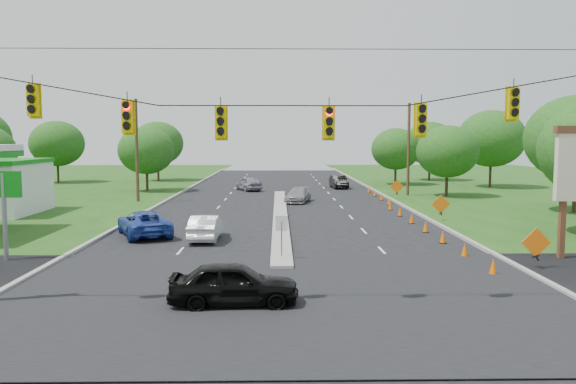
{
  "coord_description": "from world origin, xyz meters",
  "views": [
    {
      "loc": [
        -0.15,
        -19.29,
        5.52
      ],
      "look_at": [
        0.36,
        9.51,
        2.8
      ],
      "focal_mm": 35.0,
      "sensor_mm": 36.0,
      "label": 1
    }
  ],
  "objects": [
    {
      "name": "cone_7",
      "position": [
        9.2,
        27.5,
        0.35
      ],
      "size": [
        0.32,
        0.32,
        0.7
      ],
      "primitive_type": "cone",
      "color": "#F96000",
      "rests_on": "ground"
    },
    {
      "name": "median_sign",
      "position": [
        0.0,
        6.0,
        1.46
      ],
      "size": [
        0.55,
        0.06,
        2.05
      ],
      "color": "gray",
      "rests_on": "ground"
    },
    {
      "name": "cone_4",
      "position": [
        8.6,
        17.0,
        0.35
      ],
      "size": [
        0.32,
        0.32,
        0.7
      ],
      "primitive_type": "cone",
      "color": "#F96000",
      "rests_on": "ground"
    },
    {
      "name": "tree_10",
      "position": [
        24.0,
        44.0,
        5.58
      ],
      "size": [
        7.56,
        7.56,
        8.82
      ],
      "color": "black",
      "rests_on": "ground"
    },
    {
      "name": "utility_pole_far_left",
      "position": [
        -12.5,
        30.0,
        4.5
      ],
      "size": [
        0.28,
        0.28,
        9.0
      ],
      "primitive_type": "cylinder",
      "color": "#422D1C",
      "rests_on": "ground"
    },
    {
      "name": "utility_pole_far_right",
      "position": [
        12.5,
        35.0,
        4.5
      ],
      "size": [
        0.28,
        0.28,
        9.0
      ],
      "primitive_type": "cylinder",
      "color": "#422D1C",
      "rests_on": "ground"
    },
    {
      "name": "signal_span",
      "position": [
        -0.05,
        -1.0,
        4.97
      ],
      "size": [
        25.6,
        0.32,
        9.0
      ],
      "color": "#422D1C",
      "rests_on": "ground"
    },
    {
      "name": "tree_12",
      "position": [
        14.0,
        48.0,
        4.34
      ],
      "size": [
        5.88,
        5.88,
        6.86
      ],
      "color": "black",
      "rests_on": "ground"
    },
    {
      "name": "cone_8",
      "position": [
        9.2,
        31.0,
        0.35
      ],
      "size": [
        0.32,
        0.32,
        0.7
      ],
      "primitive_type": "cone",
      "color": "#F96000",
      "rests_on": "ground"
    },
    {
      "name": "curb_right",
      "position": [
        10.1,
        30.0,
        0.0
      ],
      "size": [
        0.25,
        110.0,
        0.16
      ],
      "primitive_type": "cube",
      "color": "gray",
      "rests_on": "ground"
    },
    {
      "name": "tree_4",
      "position": [
        -28.0,
        52.0,
        4.96
      ],
      "size": [
        6.72,
        6.72,
        7.84
      ],
      "color": "black",
      "rests_on": "ground"
    },
    {
      "name": "white_sedan",
      "position": [
        -4.14,
        11.23,
        0.69
      ],
      "size": [
        1.49,
        4.21,
        1.39
      ],
      "primitive_type": "imported",
      "rotation": [
        0.0,
        0.0,
        3.14
      ],
      "color": "silver",
      "rests_on": "ground"
    },
    {
      "name": "tree_6",
      "position": [
        -16.0,
        55.0,
        4.96
      ],
      "size": [
        6.72,
        6.72,
        7.84
      ],
      "color": "black",
      "rests_on": "ground"
    },
    {
      "name": "black_sedan",
      "position": [
        -1.63,
        -1.0,
        0.73
      ],
      "size": [
        4.36,
        1.87,
        1.47
      ],
      "primitive_type": "imported",
      "rotation": [
        0.0,
        0.0,
        1.6
      ],
      "color": "black",
      "rests_on": "ground"
    },
    {
      "name": "cone_9",
      "position": [
        9.2,
        34.5,
        0.35
      ],
      "size": [
        0.32,
        0.32,
        0.7
      ],
      "primitive_type": "cone",
      "color": "#F96000",
      "rests_on": "ground"
    },
    {
      "name": "tree_9",
      "position": [
        16.0,
        34.0,
        4.34
      ],
      "size": [
        5.88,
        5.88,
        6.86
      ],
      "color": "black",
      "rests_on": "ground"
    },
    {
      "name": "cone_10",
      "position": [
        9.2,
        38.0,
        0.35
      ],
      "size": [
        0.32,
        0.32,
        0.7
      ],
      "primitive_type": "cone",
      "color": "#F96000",
      "rests_on": "ground"
    },
    {
      "name": "work_sign_1",
      "position": [
        10.8,
        18.0,
        1.09
      ],
      "size": [
        1.27,
        0.58,
        1.37
      ],
      "color": "black",
      "rests_on": "ground"
    },
    {
      "name": "cone_5",
      "position": [
        8.6,
        20.5,
        0.35
      ],
      "size": [
        0.32,
        0.32,
        0.7
      ],
      "primitive_type": "cone",
      "color": "#F96000",
      "rests_on": "ground"
    },
    {
      "name": "tree_5",
      "position": [
        -14.0,
        40.0,
        4.34
      ],
      "size": [
        5.88,
        5.88,
        6.86
      ],
      "color": "black",
      "rests_on": "ground"
    },
    {
      "name": "median",
      "position": [
        0.0,
        21.0,
        0.0
      ],
      "size": [
        1.0,
        34.0,
        0.18
      ],
      "primitive_type": "cube",
      "color": "gray",
      "rests_on": "ground"
    },
    {
      "name": "cone_2",
      "position": [
        8.6,
        10.0,
        0.35
      ],
      "size": [
        0.32,
        0.32,
        0.7
      ],
      "primitive_type": "cone",
      "color": "#F96000",
      "rests_on": "ground"
    },
    {
      "name": "cone_3",
      "position": [
        8.6,
        13.5,
        0.35
      ],
      "size": [
        0.32,
        0.32,
        0.7
      ],
      "primitive_type": "cone",
      "color": "#F96000",
      "rests_on": "ground"
    },
    {
      "name": "blue_pickup",
      "position": [
        -7.84,
        12.62,
        0.73
      ],
      "size": [
        4.32,
        5.76,
        1.45
      ],
      "primitive_type": "imported",
      "rotation": [
        0.0,
        0.0,
        3.56
      ],
      "color": "#233E9D",
      "rests_on": "ground"
    },
    {
      "name": "cone_0",
      "position": [
        8.6,
        3.0,
        0.35
      ],
      "size": [
        0.32,
        0.32,
        0.7
      ],
      "primitive_type": "cone",
      "color": "#F96000",
      "rests_on": "ground"
    },
    {
      "name": "curb_left",
      "position": [
        -10.1,
        30.0,
        0.0
      ],
      "size": [
        0.25,
        110.0,
        0.16
      ],
      "primitive_type": "cube",
      "color": "gray",
      "rests_on": "ground"
    },
    {
      "name": "cone_6",
      "position": [
        8.6,
        24.0,
        0.35
      ],
      "size": [
        0.32,
        0.32,
        0.7
      ],
      "primitive_type": "cone",
      "color": "#F96000",
      "rests_on": "ground"
    },
    {
      "name": "work_sign_0",
      "position": [
        10.8,
        4.0,
        1.09
      ],
      "size": [
        1.27,
        0.58,
        1.37
      ],
      "color": "black",
      "rests_on": "ground"
    },
    {
      "name": "cross_street",
      "position": [
        0.0,
        0.0,
        0.0
      ],
      "size": [
        160.0,
        14.0,
        0.02
      ],
      "primitive_type": "cube",
      "color": "black",
      "rests_on": "ground"
    },
    {
      "name": "dark_car_receding",
      "position": [
        6.68,
        43.65,
        0.73
      ],
      "size": [
        1.87,
        4.51,
        1.45
      ],
      "primitive_type": "imported",
      "rotation": [
        0.0,
        0.0,
        0.08
      ],
      "color": "black",
      "rests_on": "ground"
    },
    {
      "name": "silver_car_oncoming",
      "position": [
        -3.33,
        40.95,
        0.75
      ],
      "size": [
        3.36,
        4.73,
        1.49
      ],
      "primitive_type": "imported",
      "rotation": [
        0.0,
        0.0,
        3.55
      ],
      "color": "gray",
      "rests_on": "ground"
    },
    {
      "name": "tree_11",
      "position": [
        20.0,
        55.0,
        4.96
      ],
      "size": [
        6.72,
        6.72,
        7.84
      ],
      "color": "black",
      "rests_on": "ground"
    },
    {
      "name": "cone_1",
      "position": [
        8.6,
        6.5,
        0.35
      ],
      "size": [
        0.32,
        0.32,
        0.7
      ],
      "primitive_type": "cone",
      "color": "#F96000",
      "rests_on": "ground"
    },
    {
      "name": "work_sign_2",
      "position": [
        10.8,
        32.0,
        1.09
      ],
      "size": [
        1.27,
        0.58,
        1.37
      ],
      "color": "black",
      "rests_on": "ground"
    },
    {
      "name": "silver_car_far",
      "position": [
        1.58,
        29.51,
        0.63
      ],
      "size": [
        2.71,
        4.64,
        1.26
      ],
      "primitive_type": "imported",
      "rotation": [
        0.0,
        0.0,
        -0.23
      ],
      "color": "gray",
      "rests_on": "ground"
    },
    {
      "name": "ground",
      "position": [
        0.0,
        0.0,
        0.0
      ],
      "size": [
        160.0,
        160.0,
        0.0
      ],
      "primitive_type": "plane",
      "color": "black",
      "rests_on": "ground"
    }
  ]
}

